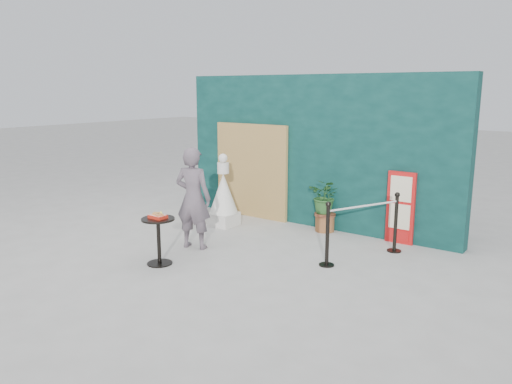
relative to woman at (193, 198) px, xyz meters
The scene contains 10 objects.
ground 1.39m from the woman, 33.56° to the right, with size 60.00×60.00×0.00m, color #ADAAA5.
back_wall 2.78m from the woman, 70.77° to the left, with size 6.00×0.30×3.00m, color #092B29.
bamboo_fence 2.41m from the woman, 102.20° to the left, with size 1.80×0.08×2.00m, color tan.
woman is the anchor object (origin of this frame).
menu_board 3.66m from the woman, 40.23° to the left, with size 0.50×0.07×1.30m.
statue 1.52m from the woman, 109.67° to the left, with size 0.57×0.57×1.47m.
cafe_table 1.03m from the woman, 82.12° to the right, with size 0.52×0.52×0.75m.
food_basket 0.95m from the woman, 81.98° to the right, with size 0.26×0.19×0.11m.
planter 2.64m from the woman, 59.15° to the left, with size 0.61×0.53×1.03m.
stanchion_barrier 2.90m from the woman, 24.94° to the left, with size 0.84×1.54×1.03m.
Camera 1 is at (4.91, -5.51, 2.73)m, focal length 35.00 mm.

